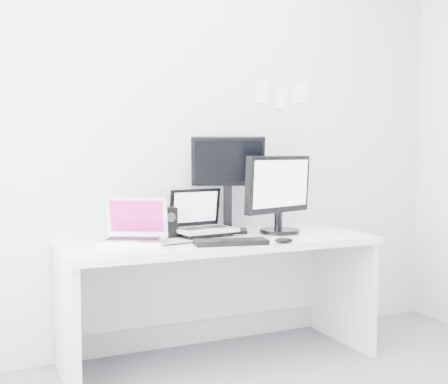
# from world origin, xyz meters

# --- Properties ---
(back_wall) EXTENTS (3.60, 0.00, 3.60)m
(back_wall) POSITION_xyz_m (0.00, 1.60, 1.35)
(back_wall) COLOR silver
(back_wall) RESTS_ON ground
(desk) EXTENTS (1.80, 0.70, 0.73)m
(desk) POSITION_xyz_m (0.00, 1.25, 0.36)
(desk) COLOR white
(desk) RESTS_ON ground
(macbook) EXTENTS (0.43, 0.39, 0.26)m
(macbook) POSITION_xyz_m (-0.50, 1.29, 0.86)
(macbook) COLOR silver
(macbook) RESTS_ON desk
(speaker) EXTENTS (0.12, 0.12, 0.18)m
(speaker) POSITION_xyz_m (-0.25, 1.42, 0.82)
(speaker) COLOR black
(speaker) RESTS_ON desk
(dell_laptop) EXTENTS (0.38, 0.32, 0.29)m
(dell_laptop) POSITION_xyz_m (-0.04, 1.37, 0.87)
(dell_laptop) COLOR silver
(dell_laptop) RESTS_ON desk
(rear_monitor) EXTENTS (0.48, 0.32, 0.61)m
(rear_monitor) POSITION_xyz_m (0.15, 1.45, 1.04)
(rear_monitor) COLOR black
(rear_monitor) RESTS_ON desk
(samsung_monitor) EXTENTS (0.59, 0.41, 0.49)m
(samsung_monitor) POSITION_xyz_m (0.43, 1.30, 0.98)
(samsung_monitor) COLOR black
(samsung_monitor) RESTS_ON desk
(keyboard) EXTENTS (0.41, 0.22, 0.03)m
(keyboard) POSITION_xyz_m (-0.03, 1.03, 0.74)
(keyboard) COLOR black
(keyboard) RESTS_ON desk
(mouse) EXTENTS (0.12, 0.10, 0.03)m
(mouse) POSITION_xyz_m (0.25, 0.94, 0.75)
(mouse) COLOR black
(mouse) RESTS_ON desk
(wall_note_0) EXTENTS (0.10, 0.00, 0.14)m
(wall_note_0) POSITION_xyz_m (0.45, 1.59, 1.62)
(wall_note_0) COLOR white
(wall_note_0) RESTS_ON back_wall
(wall_note_1) EXTENTS (0.09, 0.00, 0.13)m
(wall_note_1) POSITION_xyz_m (0.60, 1.59, 1.58)
(wall_note_1) COLOR white
(wall_note_1) RESTS_ON back_wall
(wall_note_2) EXTENTS (0.10, 0.00, 0.14)m
(wall_note_2) POSITION_xyz_m (0.75, 1.59, 1.63)
(wall_note_2) COLOR white
(wall_note_2) RESTS_ON back_wall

